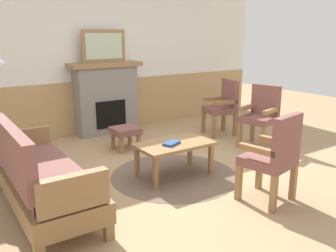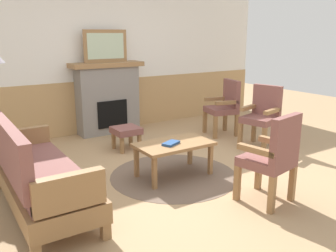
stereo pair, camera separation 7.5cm
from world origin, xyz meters
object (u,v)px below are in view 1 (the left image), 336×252
framed_picture (104,46)px  couch (39,176)px  coffee_table (174,147)px  armchair_near_fireplace (261,113)px  armchair_by_window_left (223,105)px  book_on_table (172,143)px  footstool (125,132)px  armchair_front_left (274,154)px  fireplace (106,98)px

framed_picture → couch: size_ratio=0.44×
framed_picture → coffee_table: (-0.17, -2.39, -1.17)m
armchair_near_fireplace → armchair_by_window_left: bearing=91.3°
book_on_table → armchair_by_window_left: bearing=31.3°
coffee_table → footstool: size_ratio=2.40×
book_on_table → armchair_front_left: (0.52, -1.15, 0.08)m
armchair_near_fireplace → framed_picture: bearing=129.0°
armchair_near_fireplace → armchair_front_left: 2.05m
book_on_table → armchair_front_left: 1.27m
couch → footstool: size_ratio=4.50×
couch → armchair_near_fireplace: 3.57m
fireplace → couch: size_ratio=0.72×
fireplace → couch: 3.06m
couch → fireplace: bearing=52.8°
armchair_by_window_left → armchair_front_left: size_ratio=1.00×
footstool → armchair_near_fireplace: size_ratio=0.41×
coffee_table → armchair_by_window_left: 2.19m
book_on_table → footstool: bearing=88.0°
coffee_table → armchair_by_window_left: size_ratio=0.98×
book_on_table → armchair_front_left: size_ratio=0.24×
coffee_table → armchair_near_fireplace: size_ratio=0.98×
book_on_table → armchair_front_left: armchair_front_left is taller
book_on_table → armchair_near_fireplace: armchair_near_fireplace is taller
couch → armchair_near_fireplace: (3.56, 0.31, 0.14)m
armchair_near_fireplace → book_on_table: bearing=-171.0°
armchair_by_window_left → book_on_table: bearing=-148.7°
armchair_front_left → couch: bearing=151.6°
coffee_table → book_on_table: 0.10m
couch → book_on_table: size_ratio=7.78×
fireplace → armchair_by_window_left: bearing=-36.4°
couch → book_on_table: bearing=0.2°
couch → armchair_near_fireplace: bearing=5.0°
book_on_table → framed_picture: bearing=84.5°
framed_picture → armchair_front_left: framed_picture is taller
armchair_front_left → armchair_near_fireplace: bearing=45.6°
couch → armchair_front_left: bearing=-28.4°
armchair_near_fireplace → armchair_by_window_left: 0.87m
book_on_table → footstool: book_on_table is taller
fireplace → footstool: (-0.19, -1.09, -0.37)m
coffee_table → framed_picture: bearing=86.0°
book_on_table → armchair_near_fireplace: 1.97m
armchair_by_window_left → coffee_table: bearing=-148.6°
footstool → framed_picture: bearing=80.3°
coffee_table → armchair_near_fireplace: armchair_near_fireplace is taller
armchair_near_fireplace → armchair_front_left: (-1.43, -1.46, 0.00)m
framed_picture → footstool: framed_picture is taller
framed_picture → coffee_table: bearing=-94.0°
book_on_table → armchair_by_window_left: 2.26m
fireplace → footstool: fireplace is taller
couch → armchair_by_window_left: 3.73m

